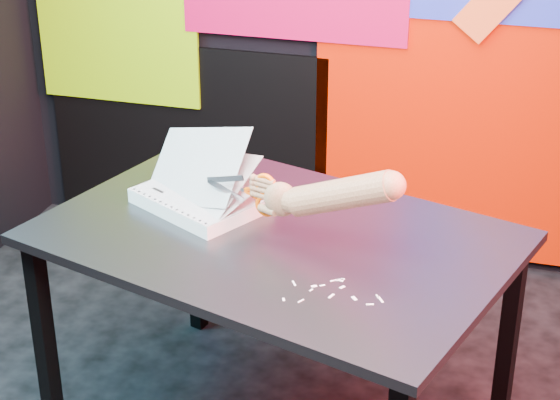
% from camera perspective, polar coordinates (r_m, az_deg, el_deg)
% --- Properties ---
extents(room, '(3.01, 3.01, 2.71)m').
position_cam_1_polar(room, '(2.41, -2.53, 9.40)').
color(room, black).
rests_on(room, ground).
extents(backdrop, '(2.88, 0.05, 2.08)m').
position_cam_1_polar(backdrop, '(3.87, 5.37, 9.52)').
color(backdrop, '#C21800').
rests_on(backdrop, ground).
extents(work_table, '(1.54, 1.24, 0.75)m').
position_cam_1_polar(work_table, '(2.78, -0.28, -3.46)').
color(work_table, black).
rests_on(work_table, ground).
extents(printout_stack, '(0.46, 0.42, 0.28)m').
position_cam_1_polar(printout_stack, '(2.90, -4.89, 0.13)').
color(printout_stack, beige).
rests_on(printout_stack, work_table).
extents(scissors, '(0.23, 0.07, 0.14)m').
position_cam_1_polar(scissors, '(2.68, -1.19, 0.37)').
color(scissors, silver).
rests_on(scissors, printout_stack).
extents(hand_forearm, '(0.46, 0.17, 0.22)m').
position_cam_1_polar(hand_forearm, '(2.55, 3.14, 0.34)').
color(hand_forearm, '#AF7959').
rests_on(hand_forearm, work_table).
extents(paper_clippings, '(0.26, 0.16, 0.00)m').
position_cam_1_polar(paper_clippings, '(2.46, 3.47, -5.57)').
color(paper_clippings, white).
rests_on(paper_clippings, work_table).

